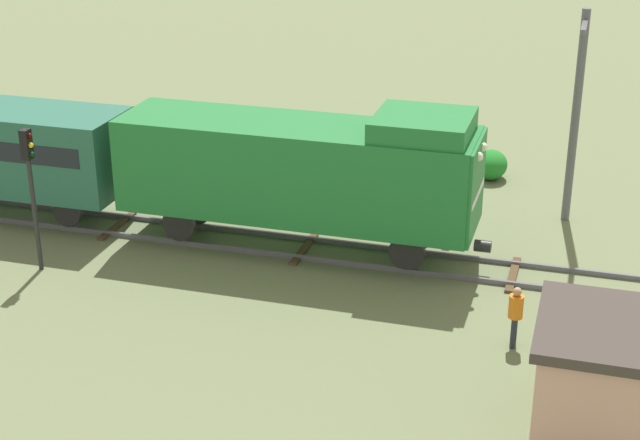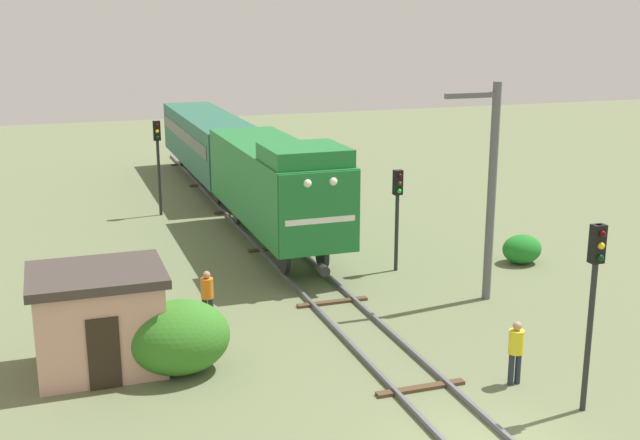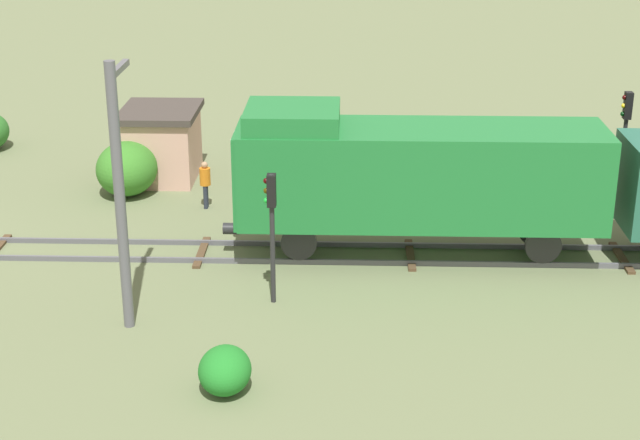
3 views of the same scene
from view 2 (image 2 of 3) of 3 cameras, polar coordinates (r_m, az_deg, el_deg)
The scene contains 11 objects.
locomotive at distance 31.62m, azimuth -3.14°, elevation 2.73°, with size 2.90×11.60×4.60m.
passenger_car_leading at distance 44.45m, azimuth -7.90°, elevation 5.71°, with size 2.84×14.00×3.66m.
traffic_signal_near at distance 19.50m, azimuth 18.90°, elevation -4.36°, with size 0.32×0.34×4.60m.
traffic_signal_mid at distance 29.08m, azimuth 5.53°, elevation 1.36°, with size 0.32×0.34×3.77m.
traffic_signal_far at distance 37.82m, azimuth -11.46°, elevation 4.87°, with size 0.32×0.34×4.44m.
worker_near_track at distance 21.14m, azimuth 13.76°, elevation -8.82°, with size 0.38×0.38×1.70m.
worker_by_signal at distance 24.57m, azimuth -8.02°, elevation -5.19°, with size 0.38×0.38×1.70m.
catenary_mast at distance 26.31m, azimuth 12.00°, elevation 2.34°, with size 1.94×0.28×7.15m.
relay_hut at distance 22.08m, azimuth -15.44°, elevation -6.80°, with size 3.50×2.90×2.74m.
bush_mid at distance 31.28m, azimuth 14.17°, elevation -2.02°, with size 1.52×1.25×1.11m, color #1F7926.
bush_far at distance 21.54m, azimuth -10.00°, elevation -8.21°, with size 2.70×2.21×1.96m, color #377B26.
Camera 2 is at (-8.43, -13.38, 9.22)m, focal length 45.00 mm.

